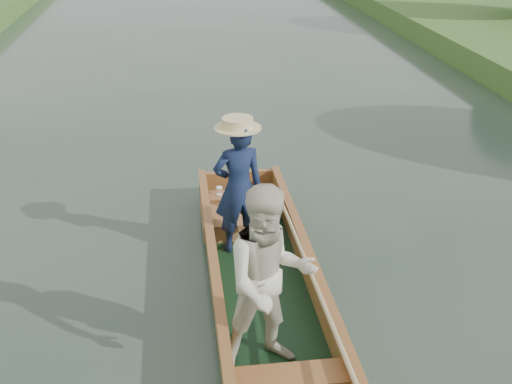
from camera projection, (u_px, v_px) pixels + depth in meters
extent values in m
plane|color=#283D30|center=(263.00, 297.00, 6.81)|extent=(120.00, 120.00, 0.00)
cube|color=black|center=(263.00, 293.00, 6.79)|extent=(1.10, 5.00, 0.08)
cube|color=brown|center=(215.00, 281.00, 6.65)|extent=(0.08, 5.00, 0.32)
cube|color=brown|center=(311.00, 274.00, 6.77)|extent=(0.08, 5.00, 0.32)
cube|color=brown|center=(239.00, 182.00, 8.92)|extent=(1.10, 0.08, 0.32)
cube|color=brown|center=(214.00, 266.00, 6.57)|extent=(0.10, 5.00, 0.04)
cube|color=brown|center=(312.00, 259.00, 6.69)|extent=(0.10, 5.00, 0.04)
cube|color=brown|center=(243.00, 195.00, 8.39)|extent=(0.94, 0.30, 0.05)
cube|color=brown|center=(290.00, 377.00, 5.25)|extent=(0.94, 0.30, 0.05)
imported|color=#131E3E|center=(238.00, 188.00, 7.24)|extent=(0.63, 0.47, 1.58)
cylinder|color=beige|center=(238.00, 125.00, 6.92)|extent=(0.52, 0.52, 0.12)
imported|color=beige|center=(270.00, 280.00, 5.39)|extent=(0.92, 0.77, 1.72)
cube|color=#A64935|center=(236.00, 217.00, 8.07)|extent=(0.85, 0.90, 0.22)
sphere|color=#A87F58|center=(259.00, 203.00, 7.92)|extent=(0.20, 0.20, 0.20)
sphere|color=#A87F58|center=(259.00, 192.00, 7.85)|extent=(0.15, 0.15, 0.15)
sphere|color=#A87F58|center=(255.00, 188.00, 7.82)|extent=(0.06, 0.06, 0.06)
sphere|color=#A87F58|center=(264.00, 187.00, 7.83)|extent=(0.06, 0.06, 0.06)
sphere|color=#A87F58|center=(260.00, 196.00, 7.80)|extent=(0.06, 0.06, 0.06)
sphere|color=#A87F58|center=(252.00, 202.00, 7.88)|extent=(0.07, 0.07, 0.07)
sphere|color=#A87F58|center=(267.00, 201.00, 7.90)|extent=(0.07, 0.07, 0.07)
sphere|color=#A87F58|center=(255.00, 211.00, 7.93)|extent=(0.08, 0.08, 0.08)
sphere|color=#A87F58|center=(263.00, 210.00, 7.94)|extent=(0.08, 0.08, 0.08)
cylinder|color=silver|center=(219.00, 194.00, 8.34)|extent=(0.07, 0.07, 0.01)
cylinder|color=silver|center=(219.00, 192.00, 8.32)|extent=(0.01, 0.01, 0.08)
ellipsoid|color=silver|center=(219.00, 188.00, 8.30)|extent=(0.09, 0.09, 0.05)
cylinder|color=tan|center=(310.00, 270.00, 6.43)|extent=(0.04, 4.00, 0.18)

